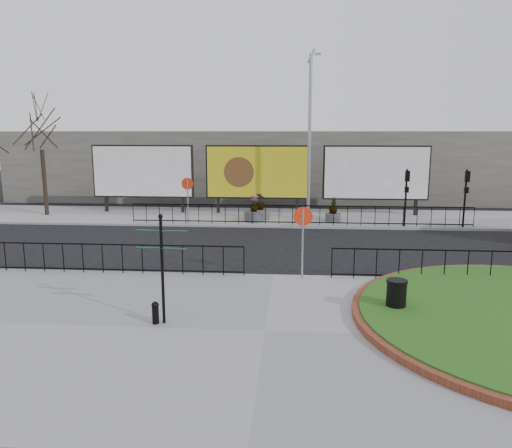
# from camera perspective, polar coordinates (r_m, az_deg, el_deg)

# --- Properties ---
(ground) EXTENTS (90.00, 90.00, 0.00)m
(ground) POSITION_cam_1_polar(r_m,az_deg,el_deg) (17.60, 1.98, -6.15)
(ground) COLOR black
(ground) RESTS_ON ground
(pavement_near) EXTENTS (30.00, 10.00, 0.12)m
(pavement_near) POSITION_cam_1_polar(r_m,az_deg,el_deg) (12.88, 1.04, -12.35)
(pavement_near) COLOR gray
(pavement_near) RESTS_ON ground
(pavement_far) EXTENTS (44.00, 6.00, 0.12)m
(pavement_far) POSITION_cam_1_polar(r_m,az_deg,el_deg) (29.28, 2.95, 0.78)
(pavement_far) COLOR gray
(pavement_far) RESTS_ON ground
(railing_near_left) EXTENTS (10.00, 0.10, 1.10)m
(railing_near_left) POSITION_cam_1_polar(r_m,az_deg,el_deg) (18.37, -17.14, -3.75)
(railing_near_left) COLOR black
(railing_near_left) RESTS_ON pavement_near
(railing_near_right) EXTENTS (9.00, 0.10, 1.10)m
(railing_near_right) POSITION_cam_1_polar(r_m,az_deg,el_deg) (18.09, 23.06, -4.36)
(railing_near_right) COLOR black
(railing_near_right) RESTS_ON pavement_near
(railing_far) EXTENTS (18.00, 0.10, 1.10)m
(railing_far) POSITION_cam_1_polar(r_m,az_deg,el_deg) (26.51, 4.98, 1.04)
(railing_far) COLOR black
(railing_far) RESTS_ON pavement_far
(speed_sign_far) EXTENTS (0.64, 0.07, 2.47)m
(speed_sign_far) POSITION_cam_1_polar(r_m,az_deg,el_deg) (27.03, -7.83, 3.84)
(speed_sign_far) COLOR gray
(speed_sign_far) RESTS_ON pavement_far
(speed_sign_near) EXTENTS (0.64, 0.07, 2.47)m
(speed_sign_near) POSITION_cam_1_polar(r_m,az_deg,el_deg) (16.75, 5.38, -0.31)
(speed_sign_near) COLOR gray
(speed_sign_near) RESTS_ON pavement_near
(billboard_left) EXTENTS (6.20, 0.31, 4.10)m
(billboard_left) POSITION_cam_1_polar(r_m,az_deg,el_deg) (31.28, -12.80, 5.85)
(billboard_left) COLOR black
(billboard_left) RESTS_ON pavement_far
(billboard_mid) EXTENTS (6.20, 0.31, 4.10)m
(billboard_mid) POSITION_cam_1_polar(r_m,az_deg,el_deg) (29.99, 0.16, 5.92)
(billboard_mid) COLOR black
(billboard_mid) RESTS_ON pavement_far
(billboard_right) EXTENTS (6.20, 0.31, 4.10)m
(billboard_right) POSITION_cam_1_polar(r_m,az_deg,el_deg) (30.30, 13.55, 5.67)
(billboard_right) COLOR black
(billboard_right) RESTS_ON pavement_far
(lamp_post) EXTENTS (0.74, 0.18, 9.23)m
(lamp_post) POSITION_cam_1_polar(r_m,az_deg,el_deg) (27.85, 6.14, 10.08)
(lamp_post) COLOR gray
(lamp_post) RESTS_ON pavement_far
(signal_pole_a) EXTENTS (0.22, 0.26, 3.00)m
(signal_pole_a) POSITION_cam_1_polar(r_m,az_deg,el_deg) (26.98, 16.81, 3.86)
(signal_pole_a) COLOR black
(signal_pole_a) RESTS_ON pavement_far
(signal_pole_b) EXTENTS (0.22, 0.26, 3.00)m
(signal_pole_b) POSITION_cam_1_polar(r_m,az_deg,el_deg) (27.79, 22.87, 3.66)
(signal_pole_b) COLOR black
(signal_pole_b) RESTS_ON pavement_far
(tree_left) EXTENTS (2.00, 2.00, 7.00)m
(tree_left) POSITION_cam_1_polar(r_m,az_deg,el_deg) (31.94, -23.22, 7.19)
(tree_left) COLOR #2D2119
(tree_left) RESTS_ON pavement_far
(building_backdrop) EXTENTS (40.00, 10.00, 5.00)m
(building_backdrop) POSITION_cam_1_polar(r_m,az_deg,el_deg) (38.93, 3.35, 6.86)
(building_backdrop) COLOR slate
(building_backdrop) RESTS_ON ground
(fingerpost_sign) EXTENTS (1.36, 0.29, 2.90)m
(fingerpost_sign) POSITION_cam_1_polar(r_m,az_deg,el_deg) (13.03, -10.70, -3.86)
(fingerpost_sign) COLOR black
(fingerpost_sign) RESTS_ON pavement_near
(bollard) EXTENTS (0.19, 0.19, 0.60)m
(bollard) POSITION_cam_1_polar(r_m,az_deg,el_deg) (13.44, -11.43, -9.78)
(bollard) COLOR black
(bollard) RESTS_ON pavement_near
(litter_bin) EXTENTS (0.58, 0.58, 0.96)m
(litter_bin) POSITION_cam_1_polar(r_m,az_deg,el_deg) (14.36, 15.74, -7.97)
(litter_bin) COLOR black
(litter_bin) RESTS_ON pavement_near
(planter_a) EXTENTS (1.06, 1.06, 1.41)m
(planter_a) POSITION_cam_1_polar(r_m,az_deg,el_deg) (27.55, -0.25, 1.23)
(planter_a) COLOR #4C4C4F
(planter_a) RESTS_ON pavement_far
(planter_b) EXTENTS (1.05, 1.05, 1.48)m
(planter_b) POSITION_cam_1_polar(r_m,az_deg,el_deg) (28.26, 0.48, 1.57)
(planter_b) COLOR #4C4C4F
(planter_b) RESTS_ON pavement_far
(planter_c) EXTENTS (0.85, 0.85, 1.40)m
(planter_c) POSITION_cam_1_polar(r_m,az_deg,el_deg) (27.88, 8.80, 1.43)
(planter_c) COLOR #4C4C4F
(planter_c) RESTS_ON pavement_far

